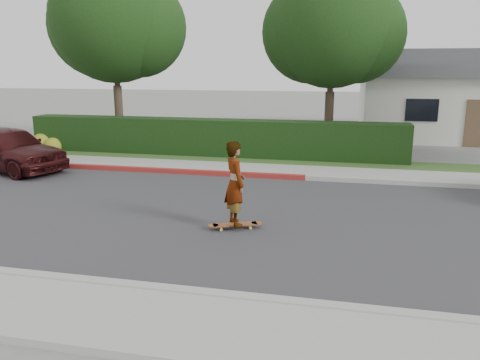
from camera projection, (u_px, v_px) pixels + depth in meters
The scene contains 16 objects.
ground at pixel (249, 218), 11.11m from camera, with size 120.00×120.00×0.00m, color slate.
road at pixel (249, 217), 11.11m from camera, with size 60.00×8.00×0.01m, color #2D2D30.
curb_near at pixel (197, 294), 7.20m from camera, with size 60.00×0.20×0.15m, color #9E9E99.
sidewalk_near at pixel (177, 326), 6.35m from camera, with size 60.00×1.60×0.12m, color gray.
curb_far at pixel (274, 176), 14.98m from camera, with size 60.00×0.20×0.15m, color #9E9E99.
curb_red_section at pixel (130, 169), 16.03m from camera, with size 12.00×0.21×0.15m, color maroon.
sidewalk_far at pixel (278, 171), 15.84m from camera, with size 60.00×1.60×0.12m, color gray.
planting_strip at pixel (284, 162), 17.36m from camera, with size 60.00×1.60×0.10m, color #2D4C1E.
hedge at pixel (210, 138), 18.39m from camera, with size 15.00×1.00×1.50m, color black.
flowering_shrub at pixel (46, 144), 19.51m from camera, with size 1.40×1.00×0.90m.
tree_left at pixel (115, 24), 19.68m from camera, with size 5.99×5.21×8.00m.
tree_center at pixel (332, 30), 18.36m from camera, with size 5.66×4.84×7.44m.
house at pixel (462, 95), 24.12m from camera, with size 10.60×8.60×4.30m.
skateboard at pixel (235, 225), 10.28m from camera, with size 1.21×0.68×0.11m.
skateboarder at pixel (235, 183), 10.06m from camera, with size 0.67×0.44×1.84m, color white.
car_maroon at pixel (9, 149), 15.98m from camera, with size 1.81×4.51×1.54m, color #3D1314.
Camera 1 is at (2.07, -10.38, 3.48)m, focal length 35.00 mm.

